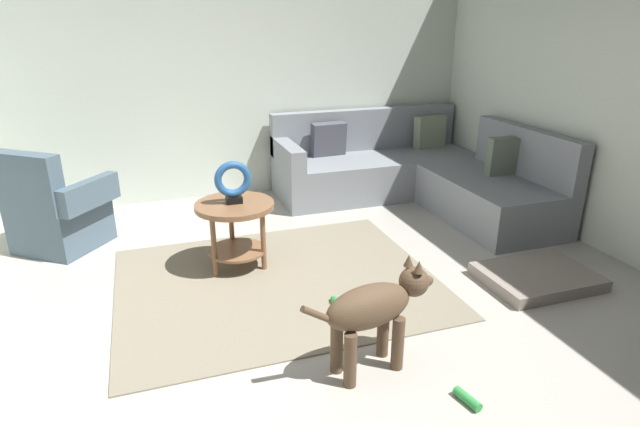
{
  "coord_description": "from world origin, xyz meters",
  "views": [
    {
      "loc": [
        -0.67,
        -2.7,
        1.87
      ],
      "look_at": [
        0.45,
        0.6,
        0.55
      ],
      "focal_mm": 29.54,
      "sensor_mm": 36.0,
      "label": 1
    }
  ],
  "objects_px": {
    "torus_sculpture": "(233,181)",
    "dog_toy_rope": "(467,399)",
    "dog_bed_mat": "(537,277)",
    "dog": "(375,309)",
    "armchair": "(55,213)",
    "dog_toy_bone": "(338,303)",
    "sectional_couch": "(415,175)",
    "side_table": "(235,218)"
  },
  "relations": [
    {
      "from": "side_table",
      "to": "dog",
      "type": "height_order",
      "value": "dog"
    },
    {
      "from": "armchair",
      "to": "dog_bed_mat",
      "type": "xyz_separation_m",
      "value": [
        3.43,
        -1.82,
        -0.28
      ]
    },
    {
      "from": "side_table",
      "to": "dog_bed_mat",
      "type": "bearing_deg",
      "value": -25.09
    },
    {
      "from": "dog_toy_bone",
      "to": "dog_toy_rope",
      "type": "bearing_deg",
      "value": -75.02
    },
    {
      "from": "dog_toy_bone",
      "to": "side_table",
      "type": "bearing_deg",
      "value": 123.16
    },
    {
      "from": "dog_bed_mat",
      "to": "torus_sculpture",
      "type": "bearing_deg",
      "value": 154.91
    },
    {
      "from": "armchair",
      "to": "dog",
      "type": "bearing_deg",
      "value": -13.92
    },
    {
      "from": "side_table",
      "to": "dog_toy_rope",
      "type": "bearing_deg",
      "value": -66.67
    },
    {
      "from": "torus_sculpture",
      "to": "dog_toy_bone",
      "type": "bearing_deg",
      "value": -56.84
    },
    {
      "from": "armchair",
      "to": "torus_sculpture",
      "type": "distance_m",
      "value": 1.66
    },
    {
      "from": "torus_sculpture",
      "to": "dog_bed_mat",
      "type": "height_order",
      "value": "torus_sculpture"
    },
    {
      "from": "dog_bed_mat",
      "to": "dog",
      "type": "relative_size",
      "value": 0.95
    },
    {
      "from": "dog_toy_bone",
      "to": "torus_sculpture",
      "type": "bearing_deg",
      "value": 123.16
    },
    {
      "from": "armchair",
      "to": "dog_toy_bone",
      "type": "xyz_separation_m",
      "value": [
        1.9,
        -1.67,
        -0.29
      ]
    },
    {
      "from": "armchair",
      "to": "dog_toy_rope",
      "type": "relative_size",
      "value": 6.12
    },
    {
      "from": "armchair",
      "to": "dog_toy_rope",
      "type": "xyz_separation_m",
      "value": [
        2.19,
        -2.78,
        -0.3
      ]
    },
    {
      "from": "dog_bed_mat",
      "to": "dog",
      "type": "distance_m",
      "value": 1.69
    },
    {
      "from": "sectional_couch",
      "to": "torus_sculpture",
      "type": "bearing_deg",
      "value": -154.95
    },
    {
      "from": "armchair",
      "to": "torus_sculpture",
      "type": "bearing_deg",
      "value": 5.62
    },
    {
      "from": "dog_toy_bone",
      "to": "armchair",
      "type": "bearing_deg",
      "value": 138.59
    },
    {
      "from": "torus_sculpture",
      "to": "dog",
      "type": "xyz_separation_m",
      "value": [
        0.49,
        -1.49,
        -0.33
      ]
    },
    {
      "from": "side_table",
      "to": "armchair",
      "type": "bearing_deg",
      "value": 147.85
    },
    {
      "from": "sectional_couch",
      "to": "side_table",
      "type": "bearing_deg",
      "value": -154.95
    },
    {
      "from": "side_table",
      "to": "dog_bed_mat",
      "type": "xyz_separation_m",
      "value": [
        2.06,
        -0.97,
        -0.37
      ]
    },
    {
      "from": "torus_sculpture",
      "to": "dog_toy_bone",
      "type": "height_order",
      "value": "torus_sculpture"
    },
    {
      "from": "side_table",
      "to": "dog_toy_rope",
      "type": "relative_size",
      "value": 3.67
    },
    {
      "from": "sectional_couch",
      "to": "armchair",
      "type": "height_order",
      "value": "same"
    },
    {
      "from": "dog_bed_mat",
      "to": "sectional_couch",
      "type": "bearing_deg",
      "value": 89.64
    },
    {
      "from": "torus_sculpture",
      "to": "side_table",
      "type": "bearing_deg",
      "value": 93.58
    },
    {
      "from": "sectional_couch",
      "to": "dog_toy_bone",
      "type": "xyz_separation_m",
      "value": [
        -1.54,
        -1.78,
        -0.26
      ]
    },
    {
      "from": "armchair",
      "to": "dog_toy_bone",
      "type": "height_order",
      "value": "armchair"
    },
    {
      "from": "dog_bed_mat",
      "to": "dog",
      "type": "height_order",
      "value": "dog"
    },
    {
      "from": "dog_toy_rope",
      "to": "torus_sculpture",
      "type": "bearing_deg",
      "value": 113.33
    },
    {
      "from": "side_table",
      "to": "dog",
      "type": "relative_size",
      "value": 0.71
    },
    {
      "from": "torus_sculpture",
      "to": "dog_toy_rope",
      "type": "height_order",
      "value": "torus_sculpture"
    },
    {
      "from": "dog_toy_rope",
      "to": "dog",
      "type": "bearing_deg",
      "value": 128.11
    },
    {
      "from": "torus_sculpture",
      "to": "dog_toy_rope",
      "type": "bearing_deg",
      "value": -66.67
    },
    {
      "from": "torus_sculpture",
      "to": "dog_toy_rope",
      "type": "relative_size",
      "value": 1.99
    },
    {
      "from": "armchair",
      "to": "dog",
      "type": "relative_size",
      "value": 1.19
    },
    {
      "from": "side_table",
      "to": "dog_toy_rope",
      "type": "xyz_separation_m",
      "value": [
        0.83,
        -1.92,
        -0.39
      ]
    },
    {
      "from": "armchair",
      "to": "torus_sculpture",
      "type": "relative_size",
      "value": 3.07
    },
    {
      "from": "armchair",
      "to": "side_table",
      "type": "distance_m",
      "value": 1.61
    }
  ]
}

